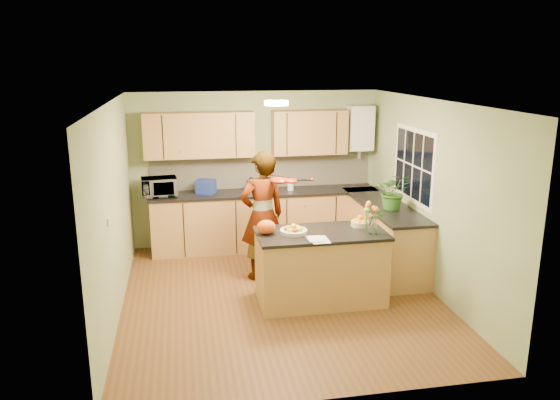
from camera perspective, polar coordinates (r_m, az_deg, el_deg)
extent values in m
plane|color=brown|center=(7.19, 0.07, -10.04)|extent=(4.50, 4.50, 0.00)
cube|color=silver|center=(6.56, 0.08, 10.25)|extent=(4.00, 4.50, 0.02)
cube|color=gray|center=(8.93, -2.54, 3.28)|extent=(4.00, 0.02, 2.50)
cube|color=gray|center=(4.68, 5.11, -7.33)|extent=(4.00, 0.02, 2.50)
cube|color=gray|center=(6.71, -16.97, -1.14)|extent=(0.02, 4.50, 2.50)
cube|color=gray|center=(7.38, 15.52, 0.36)|extent=(0.02, 4.50, 2.50)
cube|color=tan|center=(8.85, -1.58, -2.16)|extent=(3.60, 0.60, 0.90)
cube|color=black|center=(8.72, -1.59, 0.78)|extent=(3.64, 0.62, 0.04)
cube|color=tan|center=(8.23, 10.72, -3.71)|extent=(0.60, 2.20, 0.90)
cube|color=black|center=(8.10, 10.81, -0.55)|extent=(0.62, 2.24, 0.04)
cube|color=beige|center=(8.94, -1.89, 2.97)|extent=(3.60, 0.02, 0.52)
cube|color=tan|center=(8.59, -8.43, 6.74)|extent=(1.70, 0.34, 0.70)
cube|color=tan|center=(8.83, 3.08, 7.08)|extent=(1.20, 0.34, 0.70)
cube|color=white|center=(9.06, 8.35, 7.46)|extent=(0.40, 0.30, 0.72)
cylinder|color=silver|center=(9.12, 8.26, 4.97)|extent=(0.06, 0.06, 0.20)
cube|color=white|center=(7.85, 13.75, 3.54)|extent=(0.01, 1.30, 1.05)
cube|color=black|center=(7.85, 13.73, 3.54)|extent=(0.01, 1.18, 0.92)
cube|color=white|center=(6.12, -17.46, -2.17)|extent=(0.02, 0.09, 0.09)
cylinder|color=#FFEABF|center=(6.86, -0.38, 10.10)|extent=(0.30, 0.30, 0.06)
cylinder|color=white|center=(6.85, -0.38, 10.35)|extent=(0.10, 0.10, 0.02)
cube|color=tan|center=(6.93, 4.26, -7.12)|extent=(1.56, 0.78, 0.88)
cube|color=black|center=(6.77, 4.33, -3.51)|extent=(1.60, 0.82, 0.04)
cylinder|color=beige|center=(6.68, 1.43, -3.32)|extent=(0.33, 0.33, 0.05)
cylinder|color=beige|center=(7.05, 8.37, -2.45)|extent=(0.23, 0.23, 0.07)
cylinder|color=silver|center=(6.74, 9.68, -2.64)|extent=(0.11, 0.11, 0.21)
ellipsoid|color=#FF5215|center=(6.65, -1.45, -2.84)|extent=(0.26, 0.23, 0.17)
cube|color=silver|center=(6.46, 4.14, -4.15)|extent=(0.21, 0.29, 0.01)
imported|color=#E9A78F|center=(7.51, -1.86, -1.65)|extent=(0.75, 0.59, 1.80)
imported|color=white|center=(8.57, -12.51, 1.34)|extent=(0.56, 0.41, 0.29)
cube|color=navy|center=(8.62, -7.74, 1.39)|extent=(0.34, 0.30, 0.22)
cylinder|color=silver|center=(8.64, -3.03, 1.50)|extent=(0.15, 0.15, 0.21)
sphere|color=black|center=(8.61, -3.04, 2.43)|extent=(0.08, 0.08, 0.08)
cylinder|color=beige|center=(8.74, -0.57, 1.47)|extent=(0.11, 0.11, 0.15)
cylinder|color=white|center=(8.77, 1.11, 1.51)|extent=(0.12, 0.12, 0.15)
imported|color=#316822|center=(7.75, 11.80, 0.87)|extent=(0.57, 0.53, 0.52)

